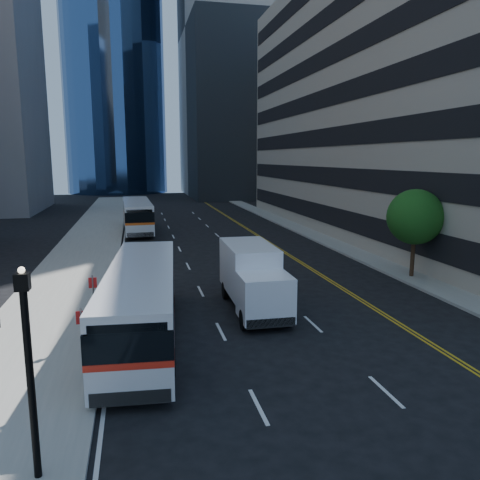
# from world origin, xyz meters

# --- Properties ---
(ground) EXTENTS (160.00, 160.00, 0.00)m
(ground) POSITION_xyz_m (0.00, 0.00, 0.00)
(ground) COLOR black
(ground) RESTS_ON ground
(sidewalk_west) EXTENTS (5.00, 90.00, 0.15)m
(sidewalk_west) POSITION_xyz_m (-10.50, 25.00, 0.07)
(sidewalk_west) COLOR gray
(sidewalk_west) RESTS_ON ground
(sidewalk_east) EXTENTS (2.00, 90.00, 0.15)m
(sidewalk_east) POSITION_xyz_m (9.00, 25.00, 0.07)
(sidewalk_east) COLOR gray
(sidewalk_east) RESTS_ON ground
(office_tower_north) EXTENTS (30.00, 28.00, 60.00)m
(office_tower_north) POSITION_xyz_m (18.00, 72.00, 30.00)
(office_tower_north) COLOR gray
(office_tower_north) RESTS_ON ground
(street_tree) EXTENTS (3.20, 3.20, 5.10)m
(street_tree) POSITION_xyz_m (9.00, 8.00, 3.64)
(street_tree) COLOR #332114
(street_tree) RESTS_ON sidewalk_east
(lamp_post) EXTENTS (0.28, 0.28, 4.56)m
(lamp_post) POSITION_xyz_m (-9.00, -6.00, 2.72)
(lamp_post) COLOR black
(lamp_post) RESTS_ON sidewalk_west
(bus_front) EXTENTS (3.32, 11.34, 2.88)m
(bus_front) POSITION_xyz_m (-6.60, 1.87, 1.57)
(bus_front) COLOR silver
(bus_front) RESTS_ON ground
(bus_rear) EXTENTS (2.86, 11.42, 2.93)m
(bus_rear) POSITION_xyz_m (-6.60, 30.03, 1.60)
(bus_rear) COLOR silver
(bus_rear) RESTS_ON ground
(box_truck) EXTENTS (2.23, 6.24, 2.97)m
(box_truck) POSITION_xyz_m (-1.55, 4.41, 1.57)
(box_truck) COLOR white
(box_truck) RESTS_ON ground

